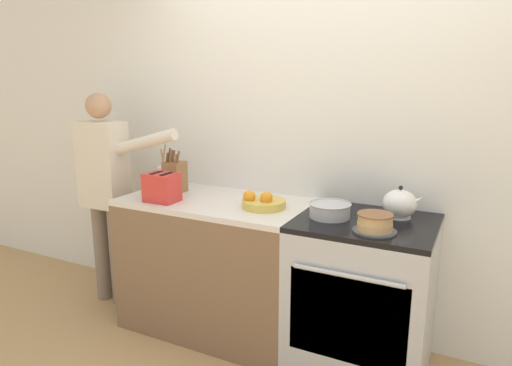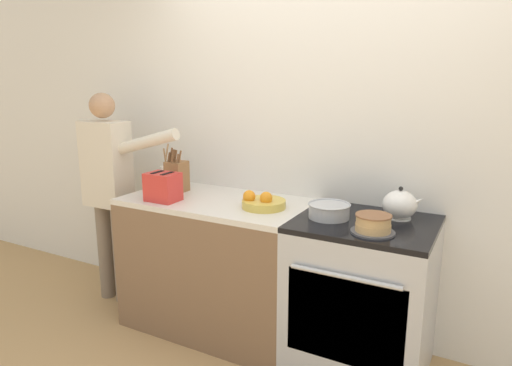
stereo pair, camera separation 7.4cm
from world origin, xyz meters
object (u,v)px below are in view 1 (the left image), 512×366
Objects in this scene: stove_range at (362,295)px; mixing_bowl at (330,210)px; tea_kettle at (400,204)px; layer_cake at (375,223)px; utensil_crock at (164,176)px; toaster at (162,187)px; knife_block at (175,176)px; fruit_bowl at (263,202)px; person_baker at (105,182)px.

stove_range is 3.76× the size of mixing_bowl.
tea_kettle is (0.15, 0.14, 0.53)m from stove_range.
layer_cake is at bearing -26.04° from mixing_bowl.
utensil_crock is (-1.59, 0.32, 0.03)m from layer_cake.
layer_cake is at bearing 0.58° from toaster.
tea_kettle is at bearing 3.41° from knife_block.
layer_cake is 0.72m from fruit_bowl.
mixing_bowl is at bearing 8.14° from toaster.
utensil_crock is 1.16× the size of fruit_bowl.
toaster is (-1.35, -0.01, 0.05)m from layer_cake.
tea_kettle is 1.49m from knife_block.
mixing_bowl is 0.78× the size of utensil_crock.
person_baker reaches higher than mixing_bowl.
utensil_crock is (-1.51, 0.15, 0.53)m from stove_range.
tea_kettle is 0.80m from fruit_bowl.
utensil_crock is 0.20× the size of person_baker.
person_baker is at bearing -178.74° from stove_range.
layer_cake is 0.32m from tea_kettle.
layer_cake is 1.03× the size of toaster.
knife_block reaches higher than fruit_bowl.
tea_kettle is at bearing 12.60° from fruit_bowl.
knife_block is (-1.34, 0.05, 0.56)m from stove_range.
utensil_crock is at bearing 174.25° from stove_range.
fruit_bowl is at bearing -9.64° from person_baker.
fruit_bowl is (0.71, -0.08, -0.08)m from knife_block.
person_baker reaches higher than stove_range.
utensil_crock is 0.44m from person_baker.
layer_cake is 0.73× the size of knife_block.
layer_cake is at bearing -11.29° from fruit_bowl.
knife_block is 0.20m from utensil_crock.
toaster is (-1.42, -0.33, 0.01)m from tea_kettle.
toaster is (-0.64, -0.16, 0.06)m from fruit_bowl.
stove_range is 2.92× the size of utensil_crock.
layer_cake is at bearing -102.20° from tea_kettle.
tea_kettle is 1.06× the size of toaster.
tea_kettle reaches higher than layer_cake.
person_baker is (-1.70, -0.01, -0.01)m from mixing_bowl.
stove_range is at bearing -5.75° from utensil_crock.
utensil_crock is 0.42m from toaster.
utensil_crock is at bearing 125.84° from toaster.
knife_block is 0.99× the size of utensil_crock.
fruit_bowl is 0.66m from toaster.
layer_cake is at bearing -63.78° from stove_range.
knife_block is 0.57m from person_baker.
knife_block is (-1.42, 0.23, 0.06)m from layer_cake.
tea_kettle is 0.40m from mixing_bowl.
stove_range is 0.79m from fruit_bowl.
stove_range is at bearing 116.22° from layer_cake.
toaster reaches higher than fruit_bowl.
knife_block is 0.72m from fruit_bowl.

